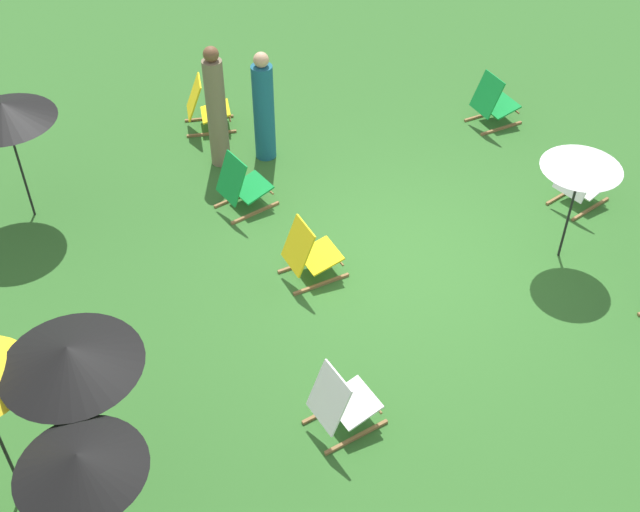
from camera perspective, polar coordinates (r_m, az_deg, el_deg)
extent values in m
plane|color=#2D6026|center=(10.35, 6.08, -0.25)|extent=(40.00, 40.00, 0.00)
cube|color=olive|center=(8.47, 2.58, -12.59)|extent=(0.14, 0.76, 0.04)
cube|color=olive|center=(8.68, 0.95, -10.59)|extent=(0.14, 0.76, 0.04)
cube|color=white|center=(8.41, 2.37, -10.27)|extent=(0.53, 0.49, 0.13)
cube|color=white|center=(8.08, 0.62, -9.94)|extent=(0.51, 0.31, 0.57)
cylinder|color=olive|center=(8.54, 3.49, -9.99)|extent=(0.44, 0.09, 0.03)
cube|color=olive|center=(12.65, -7.62, 8.52)|extent=(0.21, 0.75, 0.04)
cube|color=olive|center=(13.02, -7.80, 9.57)|extent=(0.21, 0.75, 0.04)
cube|color=yellow|center=(12.70, -7.36, 10.06)|extent=(0.57, 0.53, 0.13)
cube|color=yellow|center=(12.55, -8.85, 10.98)|extent=(0.52, 0.35, 0.57)
cylinder|color=olive|center=(12.75, -6.43, 9.90)|extent=(0.43, 0.13, 0.03)
cube|color=olive|center=(9.93, 0.10, -1.99)|extent=(0.08, 0.76, 0.04)
cube|color=olive|center=(10.22, -1.04, -0.47)|extent=(0.08, 0.76, 0.04)
cube|color=yellow|center=(9.94, 0.03, 0.02)|extent=(0.50, 0.46, 0.13)
cube|color=yellow|center=(9.65, -1.55, 0.71)|extent=(0.49, 0.27, 0.57)
cylinder|color=olive|center=(10.05, 1.04, 0.08)|extent=(0.44, 0.05, 0.03)
cube|color=olive|center=(11.01, -4.57, 3.05)|extent=(0.20, 0.75, 0.04)
cube|color=olive|center=(11.31, -5.78, 4.17)|extent=(0.20, 0.75, 0.04)
cube|color=#148C38|center=(11.05, -4.82, 4.83)|extent=(0.56, 0.52, 0.13)
cube|color=#148C38|center=(10.76, -6.26, 5.44)|extent=(0.52, 0.34, 0.57)
cylinder|color=olive|center=(11.17, -3.94, 4.92)|extent=(0.44, 0.12, 0.03)
cube|color=olive|center=(11.64, 18.47, 3.15)|extent=(0.22, 0.75, 0.04)
cube|color=olive|center=(11.82, 16.82, 4.23)|extent=(0.22, 0.75, 0.04)
cube|color=white|center=(11.65, 18.19, 4.84)|extent=(0.57, 0.54, 0.13)
cube|color=white|center=(11.28, 17.56, 5.44)|extent=(0.53, 0.36, 0.57)
cylinder|color=olive|center=(11.83, 18.71, 4.92)|extent=(0.43, 0.13, 0.03)
cube|color=olive|center=(12.97, 12.63, 8.75)|extent=(0.08, 0.76, 0.04)
cube|color=olive|center=(13.25, 11.49, 9.71)|extent=(0.08, 0.76, 0.04)
cube|color=#148C38|center=(13.03, 12.57, 10.26)|extent=(0.50, 0.46, 0.13)
cube|color=#148C38|center=(12.72, 11.66, 11.05)|extent=(0.49, 0.27, 0.57)
cylinder|color=olive|center=(13.18, 13.23, 10.18)|extent=(0.44, 0.05, 0.03)
cylinder|color=black|center=(11.15, -20.39, 6.19)|extent=(0.03, 0.03, 1.71)
cone|color=black|center=(10.76, -21.35, 9.47)|extent=(1.25, 1.25, 0.23)
cylinder|color=black|center=(7.65, -15.85, -11.19)|extent=(0.03, 0.03, 1.97)
cone|color=black|center=(6.97, -17.20, -6.74)|extent=(1.20, 1.20, 0.22)
cone|color=black|center=(6.36, -16.59, -13.71)|extent=(1.01, 1.01, 0.20)
cylinder|color=black|center=(10.29, 17.26, 3.41)|extent=(0.03, 0.03, 1.61)
cone|color=white|center=(9.90, 18.06, 6.56)|extent=(0.96, 0.96, 0.28)
cylinder|color=#72664C|center=(11.59, -7.27, 9.90)|extent=(0.34, 0.34, 1.64)
sphere|color=brown|center=(11.14, -7.68, 13.88)|extent=(0.21, 0.21, 0.21)
cylinder|color=#195972|center=(11.71, -3.97, 10.01)|extent=(0.35, 0.35, 1.47)
sphere|color=tan|center=(11.29, -4.17, 13.59)|extent=(0.22, 0.22, 0.22)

